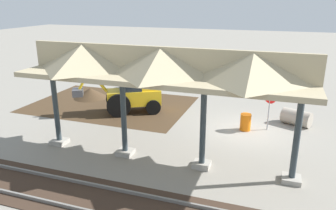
{
  "coord_description": "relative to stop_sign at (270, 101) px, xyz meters",
  "views": [
    {
      "loc": [
        -1.34,
        16.52,
        6.65
      ],
      "look_at": [
        3.77,
        1.83,
        1.6
      ],
      "focal_mm": 35.0,
      "sensor_mm": 36.0,
      "label": 1
    }
  ],
  "objects": [
    {
      "name": "dirt_work_zone",
      "position": [
        10.02,
        -1.18,
        -1.6
      ],
      "size": [
        10.22,
        7.0,
        0.01
      ],
      "primitive_type": "cube",
      "color": "#42301E",
      "rests_on": "ground"
    },
    {
      "name": "backhoe",
      "position": [
        8.04,
        -0.2,
        -0.34
      ],
      "size": [
        5.0,
        3.63,
        2.82
      ],
      "color": "yellow",
      "rests_on": "ground"
    },
    {
      "name": "platform_canopy",
      "position": [
        4.1,
        5.12,
        2.55
      ],
      "size": [
        11.73,
        3.2,
        4.9
      ],
      "color": "#9E998E",
      "rests_on": "ground"
    },
    {
      "name": "traffic_barrel",
      "position": [
        1.1,
        0.44,
        -1.15
      ],
      "size": [
        0.56,
        0.56,
        0.9
      ],
      "primitive_type": "cylinder",
      "color": "orange",
      "rests_on": "ground"
    },
    {
      "name": "ground_plane",
      "position": [
        1.01,
        0.54,
        -1.6
      ],
      "size": [
        120.0,
        120.0,
        0.0
      ],
      "primitive_type": "plane",
      "color": "gray"
    },
    {
      "name": "dirt_mound",
      "position": [
        12.13,
        -2.08,
        -1.6
      ],
      "size": [
        4.72,
        4.72,
        1.38
      ],
      "primitive_type": "cone",
      "color": "#42301E",
      "rests_on": "ground"
    },
    {
      "name": "concrete_pipe",
      "position": [
        -1.45,
        -1.25,
        -1.17
      ],
      "size": [
        1.74,
        1.4,
        0.86
      ],
      "color": "#9E9384",
      "rests_on": "ground"
    },
    {
      "name": "stop_sign",
      "position": [
        0.0,
        0.0,
        0.0
      ],
      "size": [
        0.67,
        0.42,
        2.23
      ],
      "color": "gray",
      "rests_on": "ground"
    }
  ]
}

